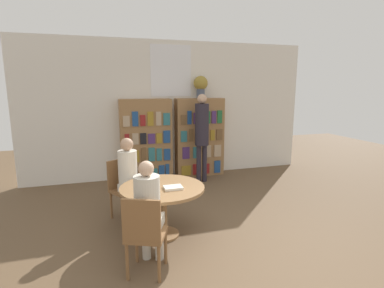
{
  "coord_description": "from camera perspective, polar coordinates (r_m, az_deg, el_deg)",
  "views": [
    {
      "loc": [
        -1.52,
        -2.67,
        2.01
      ],
      "look_at": [
        -0.05,
        2.13,
        1.05
      ],
      "focal_mm": 28.0,
      "sensor_mm": 36.0,
      "label": 1
    }
  ],
  "objects": [
    {
      "name": "bookshelf_right",
      "position": [
        6.81,
        1.44,
        1.27
      ],
      "size": [
        1.09,
        0.34,
        1.76
      ],
      "color": "olive",
      "rests_on": "ground_plane"
    },
    {
      "name": "seated_reader_left",
      "position": [
        4.58,
        -11.82,
        -5.57
      ],
      "size": [
        0.41,
        0.42,
        1.27
      ],
      "rotation": [
        0.0,
        0.0,
        -2.61
      ],
      "color": "silver",
      "rests_on": "ground_plane"
    },
    {
      "name": "flower_vase",
      "position": [
        6.73,
        1.66,
        11.18
      ],
      "size": [
        0.31,
        0.31,
        0.49
      ],
      "color": "#475166",
      "rests_on": "bookshelf_right"
    },
    {
      "name": "reading_table",
      "position": [
        4.09,
        -5.66,
        -9.71
      ],
      "size": [
        1.13,
        1.13,
        0.7
      ],
      "color": "olive",
      "rests_on": "ground_plane"
    },
    {
      "name": "wall_back",
      "position": [
        6.76,
        -3.98,
        6.54
      ],
      "size": [
        6.4,
        0.07,
        3.0
      ],
      "color": "silver",
      "rests_on": "ground_plane"
    },
    {
      "name": "seated_reader_right",
      "position": [
        3.38,
        -8.32,
        -11.78
      ],
      "size": [
        0.39,
        0.42,
        1.24
      ],
      "rotation": [
        0.0,
        0.0,
        -0.41
      ],
      "color": "beige",
      "rests_on": "ground_plane"
    },
    {
      "name": "chair_near_camera",
      "position": [
        3.31,
        -9.04,
        -16.19
      ],
      "size": [
        0.53,
        0.53,
        0.91
      ],
      "rotation": [
        0.0,
        0.0,
        -0.41
      ],
      "color": "brown",
      "rests_on": "ground_plane"
    },
    {
      "name": "ground_plane",
      "position": [
        3.67,
        11.46,
        -22.61
      ],
      "size": [
        16.0,
        16.0,
        0.0
      ],
      "primitive_type": "plane",
      "color": "brown"
    },
    {
      "name": "open_book_on_table",
      "position": [
        3.95,
        -3.61,
        -8.28
      ],
      "size": [
        0.24,
        0.18,
        0.03
      ],
      "color": "silver",
      "rests_on": "reading_table"
    },
    {
      "name": "chair_left_side",
      "position": [
        4.79,
        -12.97,
        -7.68
      ],
      "size": [
        0.55,
        0.55,
        0.91
      ],
      "rotation": [
        0.0,
        0.0,
        -2.61
      ],
      "color": "brown",
      "rests_on": "ground_plane"
    },
    {
      "name": "bookshelf_left",
      "position": [
        6.53,
        -8.69,
        0.72
      ],
      "size": [
        1.09,
        0.34,
        1.76
      ],
      "color": "olive",
      "rests_on": "ground_plane"
    },
    {
      "name": "librarian_standing",
      "position": [
        6.26,
        1.89,
        2.89
      ],
      "size": [
        0.29,
        0.56,
        1.87
      ],
      "color": "#28232D",
      "rests_on": "ground_plane"
    }
  ]
}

